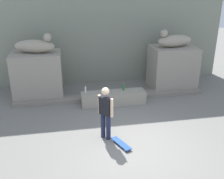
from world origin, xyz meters
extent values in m
plane|color=slate|center=(0.00, 0.00, 0.00)|extent=(40.00, 40.00, 0.00)
cube|color=gray|center=(0.00, 5.93, 2.76)|extent=(11.52, 0.60, 5.51)
cube|color=gray|center=(-2.92, 4.28, 0.94)|extent=(1.95, 1.40, 1.89)
cube|color=gray|center=(2.92, 4.28, 0.94)|extent=(1.95, 1.40, 1.89)
ellipsoid|color=#A49986|center=(-2.92, 4.28, 2.15)|extent=(1.69, 0.94, 0.52)
sphere|color=#A49986|center=(-2.38, 4.14, 2.50)|extent=(0.32, 0.32, 0.32)
ellipsoid|color=#A49986|center=(2.92, 4.28, 2.15)|extent=(1.67, 0.81, 0.52)
sphere|color=#A49986|center=(2.37, 4.19, 2.50)|extent=(0.32, 0.32, 0.32)
cube|color=gray|center=(0.00, 3.03, 0.24)|extent=(2.52, 0.65, 0.49)
cylinder|color=#1E233F|center=(-0.63, 0.53, 0.41)|extent=(0.14, 0.14, 0.82)
cylinder|color=#1E233F|center=(-0.77, 0.67, 0.41)|extent=(0.14, 0.14, 0.82)
cube|color=black|center=(-0.70, 0.60, 1.10)|extent=(0.39, 0.40, 0.56)
sphere|color=beige|center=(-0.70, 0.60, 1.55)|extent=(0.23, 0.23, 0.23)
cylinder|color=beige|center=(-0.54, 0.44, 1.09)|extent=(0.09, 0.09, 0.58)
cylinder|color=beige|center=(-0.85, 0.76, 1.09)|extent=(0.09, 0.09, 0.58)
cube|color=navy|center=(-0.32, 0.11, 0.07)|extent=(0.50, 0.81, 0.02)
cylinder|color=white|center=(-0.51, 0.36, 0.03)|extent=(0.05, 0.06, 0.06)
cylinder|color=white|center=(-0.38, 0.42, 0.03)|extent=(0.05, 0.06, 0.06)
cylinder|color=white|center=(-0.27, -0.19, 0.03)|extent=(0.05, 0.06, 0.06)
cylinder|color=white|center=(-0.14, -0.13, 0.03)|extent=(0.05, 0.06, 0.06)
cylinder|color=#1E722D|center=(0.43, 3.15, 0.60)|extent=(0.07, 0.07, 0.22)
cylinder|color=#1E722D|center=(0.43, 3.15, 0.74)|extent=(0.03, 0.03, 0.06)
cylinder|color=yellow|center=(0.43, 3.15, 0.78)|extent=(0.04, 0.04, 0.01)
cylinder|color=silver|center=(-1.07, 3.26, 0.58)|extent=(0.07, 0.07, 0.19)
cylinder|color=silver|center=(-1.07, 3.26, 0.70)|extent=(0.03, 0.03, 0.06)
cylinder|color=yellow|center=(-1.07, 3.26, 0.74)|extent=(0.04, 0.04, 0.01)
cube|color=gray|center=(0.00, 3.56, 0.08)|extent=(7.78, 0.50, 0.16)
camera|label=1|loc=(-1.78, -6.33, 4.43)|focal=42.30mm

